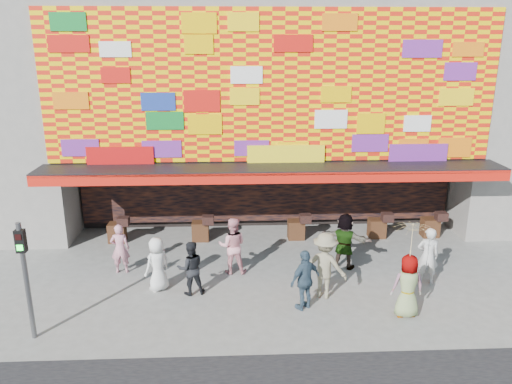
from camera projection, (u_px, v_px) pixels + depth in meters
ground at (280, 301)px, 13.95m from camera, size 90.00×90.00×0.00m
shop_building at (264, 86)px, 20.25m from camera, size 15.20×9.40×10.00m
signal_left at (25, 268)px, 11.71m from camera, size 0.22×0.20×3.00m
ped_a at (157, 264)px, 14.38m from camera, size 0.93×0.91×1.61m
ped_b at (120, 249)px, 15.47m from camera, size 0.61×0.42×1.60m
ped_c at (191, 268)px, 14.16m from camera, size 0.89×0.76×1.60m
ped_d at (325, 265)px, 13.94m from camera, size 1.42×1.18×1.92m
ped_e at (305, 280)px, 13.34m from camera, size 1.06×0.91×1.70m
ped_f at (345, 241)px, 15.79m from camera, size 1.74×1.24×1.81m
ped_g at (408, 286)px, 12.98m from camera, size 0.85×0.55×1.72m
ped_h at (428, 256)px, 14.77m from camera, size 0.70×0.52×1.76m
ped_i at (232, 246)px, 15.44m from camera, size 0.90×0.72×1.80m
parasol at (412, 240)px, 12.60m from camera, size 1.04×1.06×1.87m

